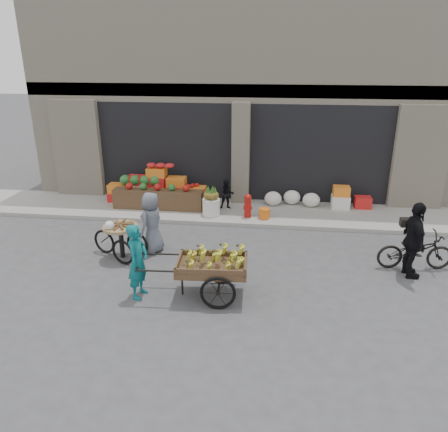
# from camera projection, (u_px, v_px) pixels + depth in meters

# --- Properties ---
(ground) EXTENTS (80.00, 80.00, 0.00)m
(ground) POSITION_uv_depth(u_px,v_px,m) (220.00, 277.00, 9.78)
(ground) COLOR #424244
(ground) RESTS_ON ground
(sidewalk) EXTENTS (18.00, 2.20, 0.12)m
(sidewalk) POSITION_uv_depth(u_px,v_px,m) (238.00, 212.00, 13.56)
(sidewalk) COLOR gray
(sidewalk) RESTS_ON ground
(building) EXTENTS (14.00, 6.45, 7.00)m
(building) POSITION_uv_depth(u_px,v_px,m) (249.00, 90.00, 16.02)
(building) COLOR beige
(building) RESTS_ON ground
(fruit_display) EXTENTS (3.10, 1.12, 1.24)m
(fruit_display) POSITION_uv_depth(u_px,v_px,m) (161.00, 187.00, 13.89)
(fruit_display) COLOR red
(fruit_display) RESTS_ON sidewalk
(pineapple_bin) EXTENTS (0.52, 0.52, 0.50)m
(pineapple_bin) POSITION_uv_depth(u_px,v_px,m) (211.00, 207.00, 13.07)
(pineapple_bin) COLOR silver
(pineapple_bin) RESTS_ON sidewalk
(fire_hydrant) EXTENTS (0.22, 0.22, 0.71)m
(fire_hydrant) POSITION_uv_depth(u_px,v_px,m) (248.00, 205.00, 12.85)
(fire_hydrant) COLOR #A5140F
(fire_hydrant) RESTS_ON sidewalk
(orange_bucket) EXTENTS (0.32, 0.32, 0.30)m
(orange_bucket) POSITION_uv_depth(u_px,v_px,m) (264.00, 213.00, 12.83)
(orange_bucket) COLOR orange
(orange_bucket) RESTS_ON sidewalk
(right_bay_goods) EXTENTS (3.35, 0.60, 0.70)m
(right_bay_goods) POSITION_uv_depth(u_px,v_px,m) (322.00, 198.00, 13.69)
(right_bay_goods) COLOR silver
(right_bay_goods) RESTS_ON sidewalk
(seated_person) EXTENTS (0.51, 0.43, 0.93)m
(seated_person) POSITION_uv_depth(u_px,v_px,m) (227.00, 194.00, 13.50)
(seated_person) COLOR black
(seated_person) RESTS_ON sidewalk
(banana_cart) EXTENTS (2.46, 1.12, 1.01)m
(banana_cart) POSITION_uv_depth(u_px,v_px,m) (209.00, 264.00, 8.82)
(banana_cart) COLOR brown
(banana_cart) RESTS_ON ground
(vendor_woman) EXTENTS (0.46, 0.63, 1.59)m
(vendor_woman) POSITION_uv_depth(u_px,v_px,m) (138.00, 261.00, 8.79)
(vendor_woman) COLOR #0D656A
(vendor_woman) RESTS_ON ground
(tricycle_cart) EXTENTS (1.45, 1.07, 0.95)m
(tricycle_cart) POSITION_uv_depth(u_px,v_px,m) (121.00, 236.00, 10.54)
(tricycle_cart) COLOR #9E7F51
(tricycle_cart) RESTS_ON ground
(vendor_grey) EXTENTS (0.71, 0.88, 1.56)m
(vendor_grey) POSITION_uv_depth(u_px,v_px,m) (152.00, 223.00, 10.77)
(vendor_grey) COLOR slate
(vendor_grey) RESTS_ON ground
(bicycle) EXTENTS (1.76, 0.75, 0.90)m
(bicycle) POSITION_uv_depth(u_px,v_px,m) (415.00, 251.00, 10.04)
(bicycle) COLOR black
(bicycle) RESTS_ON ground
(cyclist) EXTENTS (0.52, 1.06, 1.75)m
(cyclist) POSITION_uv_depth(u_px,v_px,m) (414.00, 240.00, 9.54)
(cyclist) COLOR black
(cyclist) RESTS_ON ground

